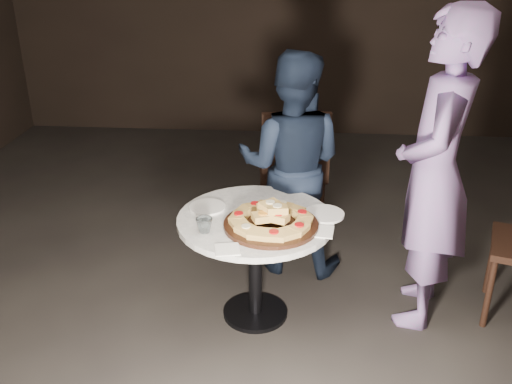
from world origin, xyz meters
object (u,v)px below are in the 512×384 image
focaccia_pile (271,217)px  chair_far (293,165)px  serving_board (271,225)px  table (255,236)px  water_glass (204,225)px  diner_navy (291,165)px  diner_teal (435,174)px

focaccia_pile → chair_far: chair_far is taller
serving_board → focaccia_pile: 0.05m
table → serving_board: 0.19m
table → water_glass: (-0.25, -0.19, 0.16)m
serving_board → water_glass: 0.36m
diner_navy → water_glass: bearing=69.2°
diner_navy → diner_teal: 0.93m
serving_board → focaccia_pile: focaccia_pile is taller
focaccia_pile → water_glass: (-0.34, -0.09, -0.02)m
table → chair_far: size_ratio=0.96×
serving_board → table: bearing=131.6°
chair_far → diner_navy: bearing=81.5°
serving_board → water_glass: (-0.34, -0.09, 0.03)m
chair_far → diner_navy: size_ratio=0.68×
diner_teal → table: bearing=-69.2°
diner_teal → water_glass: bearing=-61.8°
chair_far → diner_teal: (0.77, -0.87, 0.32)m
table → chair_far: bearing=78.8°
focaccia_pile → diner_navy: 0.70m
serving_board → water_glass: bearing=-165.8°
table → diner_teal: size_ratio=0.54×
table → serving_board: serving_board is taller
chair_far → diner_teal: size_ratio=0.56×
water_glass → diner_navy: size_ratio=0.06×
serving_board → diner_navy: size_ratio=0.35×
chair_far → diner_navy: 0.41m
diner_navy → diner_teal: bearing=156.2°
water_glass → chair_far: (0.45, 1.17, -0.12)m
water_glass → diner_navy: diner_navy is taller
serving_board → water_glass: size_ratio=5.79×
water_glass → diner_navy: (0.43, 0.79, 0.04)m
serving_board → diner_teal: (0.87, 0.21, 0.23)m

